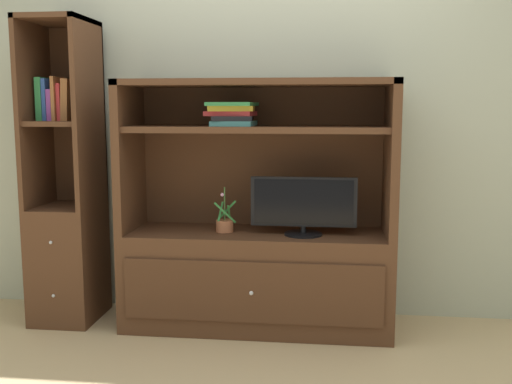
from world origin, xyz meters
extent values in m
plane|color=tan|center=(0.00, 0.00, 0.00)|extent=(8.00, 8.00, 0.00)
cube|color=#ADB29E|center=(0.00, 0.75, 1.40)|extent=(6.00, 0.10, 2.80)
cube|color=#4C2D1C|center=(0.00, 0.40, 0.29)|extent=(1.61, 0.51, 0.59)
cube|color=#462A19|center=(0.00, 0.14, 0.29)|extent=(1.48, 0.02, 0.35)
sphere|color=silver|center=(0.00, 0.12, 0.29)|extent=(0.02, 0.02, 0.02)
cube|color=#4C2D1C|center=(-0.78, 0.40, 1.04)|extent=(0.05, 0.51, 0.90)
cube|color=#4C2D1C|center=(0.78, 0.40, 1.04)|extent=(0.05, 0.51, 0.90)
cube|color=#4C2D1C|center=(0.00, 0.64, 1.04)|extent=(1.61, 0.02, 0.90)
cube|color=#4C2D1C|center=(0.00, 0.40, 1.47)|extent=(1.61, 0.51, 0.04)
cube|color=#4C2D1C|center=(0.00, 0.40, 1.21)|extent=(1.51, 0.46, 0.04)
cylinder|color=black|center=(0.28, 0.34, 0.60)|extent=(0.22, 0.22, 0.01)
cylinder|color=black|center=(0.28, 0.34, 0.62)|extent=(0.03, 0.03, 0.04)
cube|color=black|center=(0.28, 0.34, 0.79)|extent=(0.62, 0.02, 0.29)
cube|color=black|center=(0.28, 0.33, 0.79)|extent=(0.58, 0.00, 0.26)
cylinder|color=#B26642|center=(-0.19, 0.38, 0.63)|extent=(0.11, 0.11, 0.07)
cylinder|color=#3D6B33|center=(-0.19, 0.38, 0.76)|extent=(0.01, 0.01, 0.20)
cube|color=#2D7A38|center=(-0.17, 0.39, 0.71)|extent=(0.02, 0.08, 0.09)
cube|color=#2D7A38|center=(-0.19, 0.41, 0.71)|extent=(0.13, 0.02, 0.14)
cube|color=#2D7A38|center=(-0.22, 0.39, 0.71)|extent=(0.02, 0.09, 0.11)
cube|color=#2D7A38|center=(-0.19, 0.36, 0.71)|extent=(0.13, 0.04, 0.13)
sphere|color=#DB9EC6|center=(-0.21, 0.38, 0.81)|extent=(0.02, 0.02, 0.02)
cube|color=teal|center=(-0.14, 0.40, 1.24)|extent=(0.24, 0.30, 0.03)
cube|color=black|center=(-0.14, 0.40, 1.27)|extent=(0.25, 0.30, 0.03)
cube|color=red|center=(-0.16, 0.41, 1.30)|extent=(0.29, 0.27, 0.03)
cube|color=gold|center=(-0.15, 0.40, 1.33)|extent=(0.28, 0.26, 0.03)
cube|color=#338C4C|center=(-0.14, 0.39, 1.35)|extent=(0.28, 0.33, 0.02)
cube|color=#4C2D1C|center=(-1.20, 0.40, 0.36)|extent=(0.38, 0.45, 0.72)
sphere|color=silver|center=(-1.20, 0.17, 0.54)|extent=(0.02, 0.02, 0.02)
sphere|color=silver|center=(-1.20, 0.17, 0.22)|extent=(0.02, 0.02, 0.02)
cube|color=#4C2D1C|center=(-1.37, 0.40, 1.29)|extent=(0.03, 0.45, 1.14)
cube|color=#4C2D1C|center=(-1.03, 0.40, 1.29)|extent=(0.03, 0.45, 1.14)
cube|color=#4C2D1C|center=(-1.20, 0.62, 1.29)|extent=(0.38, 0.02, 1.14)
cube|color=#4C2D1C|center=(-1.20, 0.40, 1.24)|extent=(0.32, 0.41, 0.03)
cube|color=#4C2D1C|center=(-1.20, 0.40, 1.85)|extent=(0.38, 0.45, 0.03)
cube|color=#338C4C|center=(-1.32, 0.40, 1.38)|extent=(0.04, 0.14, 0.26)
cube|color=#2D519E|center=(-1.28, 0.40, 1.38)|extent=(0.03, 0.15, 0.25)
cube|color=purple|center=(-1.24, 0.40, 1.35)|extent=(0.03, 0.17, 0.19)
cube|color=#A56638|center=(-1.22, 0.40, 1.38)|extent=(0.02, 0.17, 0.26)
cube|color=red|center=(-1.19, 0.40, 1.36)|extent=(0.02, 0.13, 0.22)
cube|color=#A56638|center=(-1.15, 0.40, 1.38)|extent=(0.05, 0.14, 0.25)
camera|label=1|loc=(0.41, -3.10, 1.34)|focal=41.80mm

